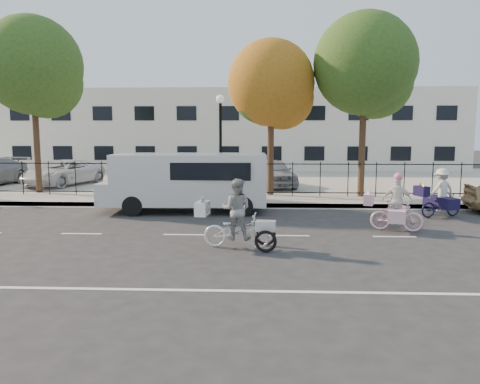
{
  "coord_description": "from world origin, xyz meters",
  "views": [
    {
      "loc": [
        2.18,
        -13.11,
        2.98
      ],
      "look_at": [
        1.57,
        1.2,
        1.1
      ],
      "focal_mm": 35.0,
      "sensor_mm": 36.0,
      "label": 1
    }
  ],
  "objects_px": {
    "lot_car_b": "(63,173)",
    "lot_car_d": "(272,173)",
    "unicorn_bike": "(396,209)",
    "lot_car_c": "(145,174)",
    "zebra_trike": "(237,221)",
    "bull_bike": "(441,198)",
    "white_van": "(187,180)",
    "lamppost": "(220,128)"
  },
  "relations": [
    {
      "from": "lot_car_c",
      "to": "lot_car_d",
      "type": "height_order",
      "value": "lot_car_d"
    },
    {
      "from": "zebra_trike",
      "to": "lot_car_d",
      "type": "distance_m",
      "value": 12.09
    },
    {
      "from": "zebra_trike",
      "to": "bull_bike",
      "type": "xyz_separation_m",
      "value": [
        6.85,
        4.61,
        -0.01
      ]
    },
    {
      "from": "unicorn_bike",
      "to": "lot_car_b",
      "type": "height_order",
      "value": "unicorn_bike"
    },
    {
      "from": "lot_car_b",
      "to": "lot_car_d",
      "type": "distance_m",
      "value": 10.92
    },
    {
      "from": "lot_car_d",
      "to": "lamppost",
      "type": "bearing_deg",
      "value": -136.49
    },
    {
      "from": "lamppost",
      "to": "lot_car_d",
      "type": "xyz_separation_m",
      "value": [
        2.3,
        3.81,
        -2.24
      ]
    },
    {
      "from": "white_van",
      "to": "lot_car_b",
      "type": "height_order",
      "value": "white_van"
    },
    {
      "from": "unicorn_bike",
      "to": "lot_car_b",
      "type": "bearing_deg",
      "value": 71.71
    },
    {
      "from": "lot_car_c",
      "to": "lot_car_d",
      "type": "relative_size",
      "value": 0.92
    },
    {
      "from": "unicorn_bike",
      "to": "white_van",
      "type": "height_order",
      "value": "white_van"
    },
    {
      "from": "lamppost",
      "to": "bull_bike",
      "type": "xyz_separation_m",
      "value": [
        7.94,
        -3.61,
        -2.44
      ]
    },
    {
      "from": "lamppost",
      "to": "zebra_trike",
      "type": "bearing_deg",
      "value": -82.4
    },
    {
      "from": "lamppost",
      "to": "unicorn_bike",
      "type": "height_order",
      "value": "lamppost"
    },
    {
      "from": "bull_bike",
      "to": "lot_car_b",
      "type": "bearing_deg",
      "value": 43.56
    },
    {
      "from": "lot_car_c",
      "to": "white_van",
      "type": "bearing_deg",
      "value": -54.84
    },
    {
      "from": "zebra_trike",
      "to": "bull_bike",
      "type": "distance_m",
      "value": 8.25
    },
    {
      "from": "unicorn_bike",
      "to": "zebra_trike",
      "type": "bearing_deg",
      "value": 132.38
    },
    {
      "from": "zebra_trike",
      "to": "white_van",
      "type": "bearing_deg",
      "value": 28.65
    },
    {
      "from": "bull_bike",
      "to": "lot_car_d",
      "type": "xyz_separation_m",
      "value": [
        -5.65,
        7.42,
        0.2
      ]
    },
    {
      "from": "bull_bike",
      "to": "lot_car_c",
      "type": "distance_m",
      "value": 13.97
    },
    {
      "from": "zebra_trike",
      "to": "lot_car_b",
      "type": "xyz_separation_m",
      "value": [
        -9.72,
        12.26,
        0.12
      ]
    },
    {
      "from": "lamppost",
      "to": "unicorn_bike",
      "type": "xyz_separation_m",
      "value": [
        5.74,
        -5.98,
        -2.46
      ]
    },
    {
      "from": "white_van",
      "to": "lot_car_b",
      "type": "relative_size",
      "value": 1.28
    },
    {
      "from": "lot_car_c",
      "to": "lot_car_d",
      "type": "bearing_deg",
      "value": 12.21
    },
    {
      "from": "zebra_trike",
      "to": "lot_car_b",
      "type": "height_order",
      "value": "zebra_trike"
    },
    {
      "from": "lamppost",
      "to": "lot_car_d",
      "type": "height_order",
      "value": "lamppost"
    },
    {
      "from": "zebra_trike",
      "to": "lot_car_c",
      "type": "bearing_deg",
      "value": 31.4
    },
    {
      "from": "bull_bike",
      "to": "lot_car_b",
      "type": "distance_m",
      "value": 18.25
    },
    {
      "from": "unicorn_bike",
      "to": "lot_car_c",
      "type": "xyz_separation_m",
      "value": [
        -9.87,
        9.4,
        0.15
      ]
    },
    {
      "from": "zebra_trike",
      "to": "lot_car_b",
      "type": "relative_size",
      "value": 0.44
    },
    {
      "from": "lot_car_b",
      "to": "lot_car_c",
      "type": "height_order",
      "value": "lot_car_b"
    },
    {
      "from": "white_van",
      "to": "lot_car_b",
      "type": "bearing_deg",
      "value": 135.66
    },
    {
      "from": "bull_bike",
      "to": "lot_car_c",
      "type": "height_order",
      "value": "bull_bike"
    },
    {
      "from": "bull_bike",
      "to": "lot_car_b",
      "type": "relative_size",
      "value": 0.4
    },
    {
      "from": "lot_car_d",
      "to": "lot_car_b",
      "type": "bearing_deg",
      "value": 163.36
    },
    {
      "from": "bull_bike",
      "to": "lot_car_b",
      "type": "xyz_separation_m",
      "value": [
        -16.57,
        7.65,
        0.13
      ]
    },
    {
      "from": "lot_car_b",
      "to": "lot_car_d",
      "type": "xyz_separation_m",
      "value": [
        10.92,
        -0.23,
        0.06
      ]
    },
    {
      "from": "lot_car_c",
      "to": "lot_car_b",
      "type": "bearing_deg",
      "value": -179.11
    },
    {
      "from": "zebra_trike",
      "to": "bull_bike",
      "type": "relative_size",
      "value": 1.11
    },
    {
      "from": "white_van",
      "to": "unicorn_bike",
      "type": "bearing_deg",
      "value": -26.61
    },
    {
      "from": "bull_bike",
      "to": "lot_car_c",
      "type": "bearing_deg",
      "value": 38.14
    }
  ]
}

